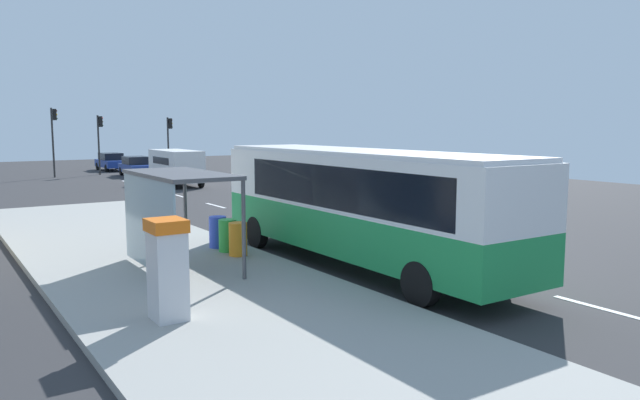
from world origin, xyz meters
TOP-DOWN VIEW (x-y plane):
  - ground_plane at (0.00, 14.00)m, footprint 56.00×92.00m
  - sidewalk_platform at (-6.40, 2.00)m, footprint 6.20×30.00m
  - lane_stripe_seg_0 at (0.25, -6.00)m, footprint 0.16×2.20m
  - lane_stripe_seg_1 at (0.25, -1.00)m, footprint 0.16×2.20m
  - lane_stripe_seg_2 at (0.25, 4.00)m, footprint 0.16×2.20m
  - lane_stripe_seg_3 at (0.25, 9.00)m, footprint 0.16×2.20m
  - lane_stripe_seg_4 at (0.25, 14.00)m, footprint 0.16×2.20m
  - lane_stripe_seg_5 at (0.25, 19.00)m, footprint 0.16×2.20m
  - lane_stripe_seg_6 at (0.25, 24.00)m, footprint 0.16×2.20m
  - lane_stripe_seg_7 at (0.25, 29.00)m, footprint 0.16×2.20m
  - bus at (-1.71, -0.06)m, footprint 2.60×11.03m
  - white_van at (2.20, 24.61)m, footprint 2.11×5.24m
  - sedan_near at (2.30, 33.57)m, footprint 2.01×4.48m
  - sedan_far at (2.30, 40.79)m, footprint 1.85×4.41m
  - ticket_machine at (-7.83, -2.15)m, footprint 0.66×0.76m
  - recycling_bin_orange at (-4.20, 2.32)m, footprint 0.52×0.52m
  - recycling_bin_green at (-4.20, 3.02)m, footprint 0.52×0.52m
  - recycling_bin_blue at (-4.20, 3.72)m, footprint 0.52×0.52m
  - traffic_light_near_side at (5.51, 35.00)m, footprint 0.49×0.28m
  - traffic_light_far_side at (-3.10, 35.80)m, footprint 0.49×0.28m
  - traffic_light_median at (0.40, 36.60)m, footprint 0.49×0.28m
  - bus_shelter at (-6.41, 1.71)m, footprint 1.80×4.00m

SIDE VIEW (x-z plane):
  - ground_plane at x=0.00m, z-range -0.04..0.00m
  - lane_stripe_seg_0 at x=0.25m, z-range 0.00..0.01m
  - lane_stripe_seg_1 at x=0.25m, z-range 0.00..0.01m
  - lane_stripe_seg_2 at x=0.25m, z-range 0.00..0.01m
  - lane_stripe_seg_3 at x=0.25m, z-range 0.00..0.01m
  - lane_stripe_seg_4 at x=0.25m, z-range 0.00..0.01m
  - lane_stripe_seg_5 at x=0.25m, z-range 0.00..0.01m
  - lane_stripe_seg_6 at x=0.25m, z-range 0.00..0.01m
  - lane_stripe_seg_7 at x=0.25m, z-range 0.00..0.01m
  - sidewalk_platform at x=-6.40m, z-range 0.00..0.18m
  - recycling_bin_orange at x=-4.20m, z-range 0.18..1.13m
  - recycling_bin_green at x=-4.20m, z-range 0.18..1.13m
  - recycling_bin_blue at x=-4.20m, z-range 0.18..1.13m
  - sedan_near at x=2.30m, z-range 0.03..1.55m
  - sedan_far at x=2.30m, z-range 0.03..1.55m
  - ticket_machine at x=-7.83m, z-range 0.20..2.14m
  - white_van at x=2.20m, z-range 0.19..2.49m
  - bus at x=-1.71m, z-range 0.24..3.45m
  - bus_shelter at x=-6.41m, z-range 0.85..3.35m
  - traffic_light_near_side at x=5.51m, z-range 0.77..5.32m
  - traffic_light_median at x=0.40m, z-range 0.79..5.48m
  - traffic_light_far_side at x=-3.10m, z-range 0.85..6.04m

